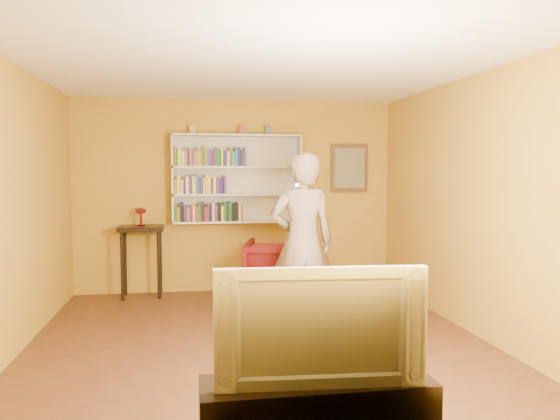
# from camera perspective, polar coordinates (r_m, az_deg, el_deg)

# --- Properties ---
(room_shell) EXTENTS (5.30, 5.80, 2.88)m
(room_shell) POSITION_cam_1_polar(r_m,az_deg,el_deg) (5.34, -2.25, -3.29)
(room_shell) COLOR #482817
(room_shell) RESTS_ON ground
(bookshelf) EXTENTS (1.80, 0.29, 1.23)m
(bookshelf) POSITION_cam_1_polar(r_m,az_deg,el_deg) (7.70, -4.52, 3.25)
(bookshelf) COLOR silver
(bookshelf) RESTS_ON room_shell
(books_row_lower) EXTENTS (0.92, 0.19, 0.27)m
(books_row_lower) POSITION_cam_1_polar(r_m,az_deg,el_deg) (7.58, -7.42, -0.27)
(books_row_lower) COLOR #1B7929
(books_row_lower) RESTS_ON bookshelf
(books_row_middle) EXTENTS (0.70, 0.19, 0.27)m
(books_row_middle) POSITION_cam_1_polar(r_m,az_deg,el_deg) (7.56, -8.32, 2.58)
(books_row_middle) COLOR #AD8122
(books_row_middle) RESTS_ON bookshelf
(books_row_upper) EXTENTS (0.98, 0.19, 0.27)m
(books_row_upper) POSITION_cam_1_polar(r_m,az_deg,el_deg) (7.57, -7.28, 5.45)
(books_row_upper) COLOR #94601B
(books_row_upper) RESTS_ON bookshelf
(ornament_left) EXTENTS (0.08, 0.08, 0.10)m
(ornament_left) POSITION_cam_1_polar(r_m,az_deg,el_deg) (7.63, -9.14, 8.26)
(ornament_left) COLOR gold
(ornament_left) RESTS_ON bookshelf
(ornament_centre) EXTENTS (0.09, 0.09, 0.12)m
(ornament_centre) POSITION_cam_1_polar(r_m,az_deg,el_deg) (7.66, -3.99, 8.33)
(ornament_centre) COLOR brown
(ornament_centre) RESTS_ON bookshelf
(ornament_right) EXTENTS (0.08, 0.08, 0.11)m
(ornament_right) POSITION_cam_1_polar(r_m,az_deg,el_deg) (7.71, -1.26, 8.29)
(ornament_right) COLOR #435570
(ornament_right) RESTS_ON bookshelf
(framed_painting) EXTENTS (0.55, 0.05, 0.70)m
(framed_painting) POSITION_cam_1_polar(r_m,az_deg,el_deg) (8.06, 7.25, 4.37)
(framed_painting) COLOR #543118
(framed_painting) RESTS_ON room_shell
(console_table) EXTENTS (0.59, 0.45, 0.97)m
(console_table) POSITION_cam_1_polar(r_m,az_deg,el_deg) (7.59, -14.29, -2.88)
(console_table) COLOR black
(console_table) RESTS_ON ground
(ruby_lustre) EXTENTS (0.16, 0.15, 0.25)m
(ruby_lustre) POSITION_cam_1_polar(r_m,az_deg,el_deg) (7.56, -14.33, -0.27)
(ruby_lustre) COLOR maroon
(ruby_lustre) RESTS_ON console_table
(armchair) EXTENTS (1.08, 1.10, 0.84)m
(armchair) POSITION_cam_1_polar(r_m,az_deg,el_deg) (6.92, 0.19, -6.60)
(armchair) COLOR #410409
(armchair) RESTS_ON ground
(person) EXTENTS (0.70, 0.46, 1.89)m
(person) POSITION_cam_1_polar(r_m,az_deg,el_deg) (5.83, 2.35, -3.36)
(person) COLOR #7B665A
(person) RESTS_ON ground
(game_remote) EXTENTS (0.04, 0.15, 0.04)m
(game_remote) POSITION_cam_1_polar(r_m,az_deg,el_deg) (5.40, 1.66, 2.64)
(game_remote) COLOR white
(game_remote) RESTS_ON person
(television) EXTENTS (1.20, 0.24, 0.68)m
(television) POSITION_cam_1_polar(r_m,az_deg,el_deg) (3.21, 3.95, -11.64)
(television) COLOR black
(television) RESTS_ON tv_cabinet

